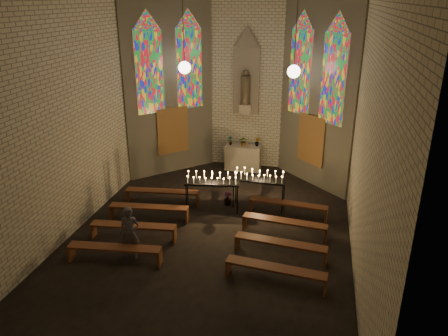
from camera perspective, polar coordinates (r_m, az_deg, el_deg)
The scene contains 18 objects.
floor at distance 12.90m, azimuth -1.89°, elevation -8.98°, with size 12.00×12.00×0.00m, color black.
room at distance 14.66m, azimuth 1.24°, elevation 10.43°, with size 8.22×12.43×7.00m.
altar at distance 17.51m, azimuth 2.50°, elevation 1.37°, with size 1.40×0.60×1.00m, color #BFB59C.
flower_vase_left at distance 17.38m, azimuth 0.85°, elevation 3.61°, with size 0.19×0.13×0.36m, color #4C723F.
flower_vase_center at distance 17.30m, azimuth 2.58°, elevation 3.53°, with size 0.34×0.30×0.38m, color #4C723F.
flower_vase_right at distance 17.27m, azimuth 4.38°, elevation 3.44°, with size 0.20×0.16×0.37m, color #4C723F.
aisle_flower_pot at distance 14.65m, azimuth 0.48°, elevation -3.97°, with size 0.26×0.26×0.47m, color #4C723F.
votive_stand_left at distance 13.86m, azimuth -1.59°, elevation -1.62°, with size 1.78×0.68×1.28m.
votive_stand_right at distance 14.10m, azimuth 4.60°, elevation -1.27°, with size 1.75×0.51×1.27m.
pew_left_0 at distance 14.83m, azimuth -8.08°, elevation -3.21°, with size 2.49×0.61×0.47m.
pew_right_0 at distance 14.01m, azimuth 8.36°, elevation -4.79°, with size 2.49×0.61×0.47m.
pew_left_1 at distance 13.83m, azimuth -9.79°, elevation -5.25°, with size 2.49×0.61×0.47m.
pew_right_1 at distance 12.95m, azimuth 7.92°, elevation -7.12°, with size 2.49×0.61×0.47m.
pew_left_2 at distance 12.87m, azimuth -11.78°, elevation -7.58°, with size 2.49×0.61×0.47m.
pew_right_2 at distance 11.91m, azimuth 7.39°, elevation -9.85°, with size 2.49×0.61×0.47m.
pew_left_3 at distance 11.94m, azimuth -14.11°, elevation -10.28°, with size 2.49×0.61×0.47m.
pew_right_3 at distance 10.90m, azimuth 6.74°, elevation -13.10°, with size 2.49×0.61×0.47m.
visitor at distance 11.88m, azimuth -12.21°, elevation -8.31°, with size 0.54×0.35×1.48m, color #494852.
Camera 1 is at (2.82, -10.73, 6.58)m, focal length 35.00 mm.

